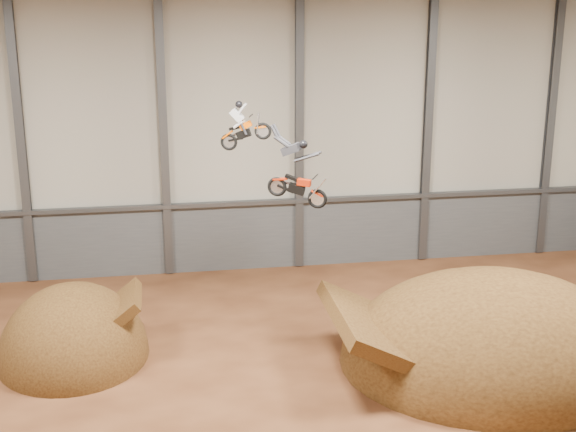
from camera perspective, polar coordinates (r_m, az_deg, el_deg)
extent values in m
plane|color=#4B2614|center=(28.12, -0.66, -14.15)|extent=(40.00, 40.00, 0.00)
cube|color=#BCB7A7|center=(39.79, -4.01, 5.79)|extent=(40.00, 0.10, 14.00)
cube|color=#525559|center=(40.98, -3.85, -1.47)|extent=(39.80, 0.18, 3.50)
cube|color=#47494F|center=(40.32, -3.87, 0.90)|extent=(39.80, 0.35, 0.20)
cube|color=#47494F|center=(39.94, -18.46, 5.02)|extent=(0.40, 0.36, 13.90)
cube|color=#47494F|center=(39.43, -8.83, 5.53)|extent=(0.40, 0.36, 13.90)
cube|color=#47494F|center=(40.04, 0.80, 5.89)|extent=(0.40, 0.36, 13.90)
cube|color=#47494F|center=(41.72, 9.90, 6.07)|extent=(0.40, 0.36, 13.90)
cube|color=#47494F|center=(44.35, 18.11, 6.11)|extent=(0.40, 0.36, 13.90)
ellipsoid|color=#3A230E|center=(33.29, -14.93, -9.63)|extent=(5.83, 6.73, 5.83)
ellipsoid|color=#3A230E|center=(32.84, 14.27, -9.95)|extent=(11.95, 10.57, 6.89)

